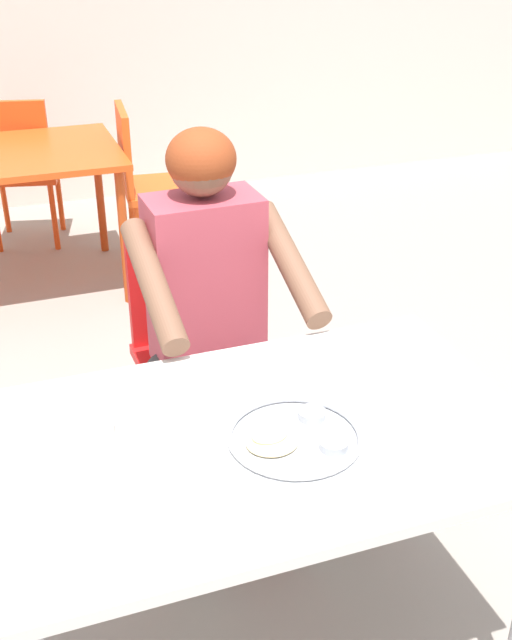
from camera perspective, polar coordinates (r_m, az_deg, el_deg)
name	(u,v)px	position (r m, az deg, el deg)	size (l,w,h in m)	color
table_foreground	(262,457)	(1.86, 0.44, -9.90)	(1.23, 0.77, 0.73)	silver
thali_tray	(295,437)	(1.78, 2.83, -8.45)	(0.30, 0.30, 0.03)	#B7BABF
drinking_cup	(96,418)	(1.80, -11.49, -6.94)	(0.07, 0.07, 0.11)	white
chair_foreground	(196,339)	(2.68, -4.36, -1.36)	(0.42, 0.43, 0.84)	red
diner_foreground	(214,301)	(2.38, -3.04, 1.39)	(0.50, 0.56, 1.23)	#3E3E3E
table_background_red	(30,168)	(4.09, -16.03, 10.55)	(0.87, 0.82, 0.72)	#E04C19
chair_red_right	(147,177)	(4.22, -7.89, 10.20)	(0.45, 0.47, 0.88)	#E2521B
chair_red_far	(19,164)	(4.67, -16.76, 10.79)	(0.48, 0.47, 0.86)	#E34918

